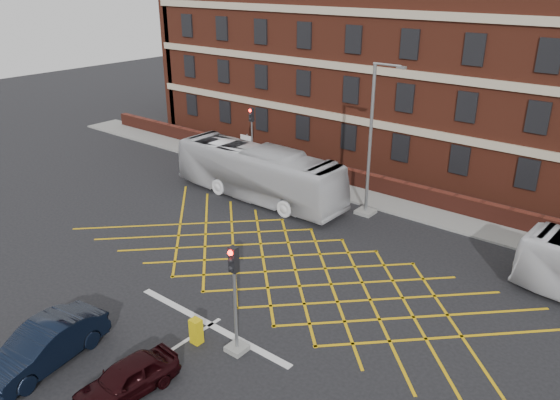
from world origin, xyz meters
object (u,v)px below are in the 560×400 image
Objects in this scene: car_navy at (44,346)px; car_maroon at (127,379)px; direction_signs at (247,146)px; traffic_light_near at (235,310)px; traffic_light_far at (252,143)px; bus_left at (258,173)px; utility_cabinet at (196,331)px; street_lamp at (370,166)px.

car_maroon is (3.48, 0.89, -0.17)m from car_navy.
direction_signs reaches higher than car_maroon.
traffic_light_near is (1.28, 3.86, 1.16)m from car_maroon.
direction_signs is at bearing 159.20° from traffic_light_far.
bus_left reaches higher than utility_cabinet.
car_maroon is at bearing -85.61° from street_lamp.
car_maroon is 0.42× the size of street_lamp.
utility_cabinet is at bearing -147.43° from bus_left.
street_lamp reaches higher than traffic_light_near.
car_navy is 22.67m from direction_signs.
utility_cabinet is at bearing -85.52° from street_lamp.
street_lamp is at bearing 100.84° from traffic_light_near.
car_maroon is at bearing -57.49° from direction_signs.
traffic_light_near is 2.05m from utility_cabinet.
direction_signs reaches higher than car_navy.
traffic_light_near is at bearing 76.70° from car_maroon.
car_navy is 0.55× the size of street_lamp.
traffic_light_far is 0.50× the size of street_lamp.
traffic_light_near is 21.19m from direction_signs.
car_navy is 18.71m from street_lamp.
car_maroon is 22.89m from traffic_light_far.
bus_left is at bearing -41.73° from direction_signs.
traffic_light_far is 10.75m from street_lamp.
traffic_light_near is 4.24× the size of utility_cabinet.
car_navy is at bearing -96.59° from street_lamp.
traffic_light_near is (9.06, -11.64, 0.14)m from bus_left.
car_maroon is 0.83× the size of traffic_light_near.
car_maroon is at bearing 4.92° from car_navy.
bus_left is 5.74m from traffic_light_far.
street_lamp is at bearing -11.35° from direction_signs.
traffic_light_far is at bearing 169.39° from street_lamp.
traffic_light_far is (-4.07, 4.03, 0.14)m from bus_left.
traffic_light_near reaches higher than utility_cabinet.
utility_cabinet is (-1.50, -0.59, -1.26)m from traffic_light_near.
car_navy is at bearing -128.03° from utility_cabinet.
traffic_light_near is at bearing 35.54° from car_navy.
bus_left is at bearing 95.29° from car_navy.
traffic_light_far is 4.24× the size of utility_cabinet.
car_navy is at bearing -66.16° from direction_signs.
street_lamp is (-2.63, 13.71, 1.15)m from traffic_light_near.
bus_left reaches higher than direction_signs.
direction_signs is at bearing 49.13° from bus_left.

